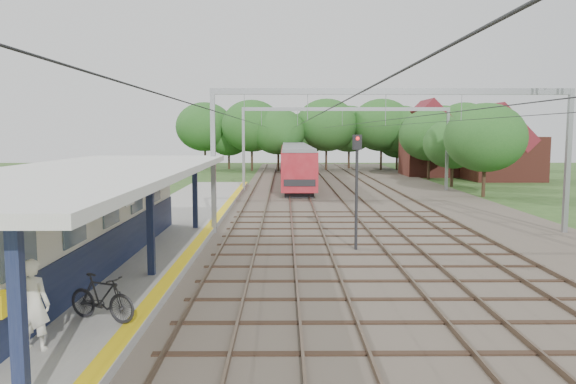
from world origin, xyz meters
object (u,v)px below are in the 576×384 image
object	(u,v)px
person	(33,304)
train	(295,161)
bicycle	(102,298)
signal_post	(357,176)

from	to	relation	value
person	train	distance (m)	46.44
bicycle	train	size ratio (longest dim) A/B	0.06
person	signal_post	bearing A→B (deg)	-119.25
person	signal_post	size ratio (longest dim) A/B	0.41
train	signal_post	xyz separation A→B (m)	(1.85, -34.68, 1.14)
bicycle	train	world-z (taller)	train
bicycle	signal_post	bearing A→B (deg)	-14.76
bicycle	signal_post	world-z (taller)	signal_post
person	bicycle	bearing A→B (deg)	-107.92
person	signal_post	distance (m)	14.11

